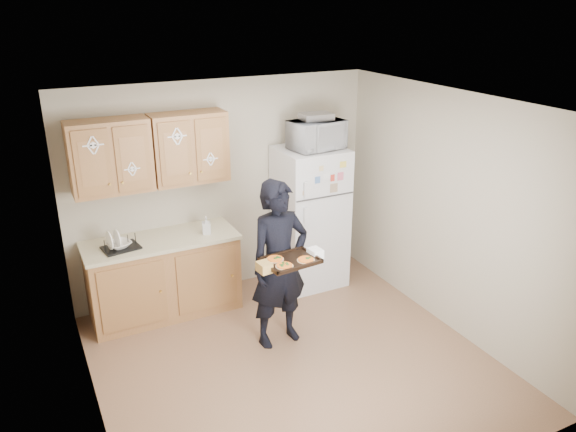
{
  "coord_description": "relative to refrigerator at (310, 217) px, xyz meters",
  "views": [
    {
      "loc": [
        -2.09,
        -4.06,
        3.32
      ],
      "look_at": [
        0.17,
        0.45,
        1.35
      ],
      "focal_mm": 35.0,
      "sensor_mm": 36.0,
      "label": 1
    }
  ],
  "objects": [
    {
      "name": "floor",
      "position": [
        -0.95,
        -1.43,
        -0.85
      ],
      "size": [
        3.6,
        3.6,
        0.0
      ],
      "primitive_type": "plane",
      "color": "brown",
      "rests_on": "ground"
    },
    {
      "name": "ceiling",
      "position": [
        -0.95,
        -1.43,
        1.65
      ],
      "size": [
        3.6,
        3.6,
        0.0
      ],
      "primitive_type": "plane",
      "color": "silver",
      "rests_on": "wall_back"
    },
    {
      "name": "wall_back",
      "position": [
        -0.95,
        0.37,
        0.4
      ],
      "size": [
        3.6,
        0.04,
        2.5
      ],
      "primitive_type": "cube",
      "color": "#ABA18A",
      "rests_on": "floor"
    },
    {
      "name": "wall_front",
      "position": [
        -0.95,
        -3.23,
        0.4
      ],
      "size": [
        3.6,
        0.04,
        2.5
      ],
      "primitive_type": "cube",
      "color": "#ABA18A",
      "rests_on": "floor"
    },
    {
      "name": "wall_left",
      "position": [
        -2.75,
        -1.43,
        0.4
      ],
      "size": [
        0.04,
        3.6,
        2.5
      ],
      "primitive_type": "cube",
      "color": "#ABA18A",
      "rests_on": "floor"
    },
    {
      "name": "wall_right",
      "position": [
        0.85,
        -1.43,
        0.4
      ],
      "size": [
        0.04,
        3.6,
        2.5
      ],
      "primitive_type": "cube",
      "color": "#ABA18A",
      "rests_on": "floor"
    },
    {
      "name": "refrigerator",
      "position": [
        0.0,
        0.0,
        0.0
      ],
      "size": [
        0.75,
        0.7,
        1.7
      ],
      "primitive_type": "cube",
      "color": "silver",
      "rests_on": "floor"
    },
    {
      "name": "base_cabinet",
      "position": [
        -1.8,
        0.05,
        -0.42
      ],
      "size": [
        1.6,
        0.6,
        0.86
      ],
      "primitive_type": "cube",
      "color": "olive",
      "rests_on": "floor"
    },
    {
      "name": "countertop",
      "position": [
        -1.8,
        0.05,
        0.03
      ],
      "size": [
        1.64,
        0.64,
        0.04
      ],
      "primitive_type": "cube",
      "color": "beige",
      "rests_on": "base_cabinet"
    },
    {
      "name": "upper_cab_left",
      "position": [
        -2.2,
        0.18,
        0.98
      ],
      "size": [
        0.8,
        0.33,
        0.75
      ],
      "primitive_type": "cube",
      "color": "olive",
      "rests_on": "wall_back"
    },
    {
      "name": "upper_cab_right",
      "position": [
        -1.38,
        0.18,
        0.98
      ],
      "size": [
        0.8,
        0.33,
        0.75
      ],
      "primitive_type": "cube",
      "color": "olive",
      "rests_on": "wall_back"
    },
    {
      "name": "cereal_box",
      "position": [
        0.52,
        0.24,
        -0.69
      ],
      "size": [
        0.2,
        0.07,
        0.32
      ],
      "primitive_type": "cube",
      "color": "#C58C45",
      "rests_on": "floor"
    },
    {
      "name": "person",
      "position": [
        -0.9,
        -1.01,
        0.01
      ],
      "size": [
        0.67,
        0.47,
        1.73
      ],
      "primitive_type": "imported",
      "rotation": [
        0.0,
        0.0,
        0.1
      ],
      "color": "black",
      "rests_on": "floor"
    },
    {
      "name": "baking_tray",
      "position": [
        -0.93,
        -1.31,
        0.19
      ],
      "size": [
        0.53,
        0.41,
        0.04
      ],
      "primitive_type": "cube",
      "rotation": [
        0.0,
        0.0,
        0.1
      ],
      "color": "black",
      "rests_on": "person"
    },
    {
      "name": "pizza_front_left",
      "position": [
        -1.03,
        -1.41,
        0.21
      ],
      "size": [
        0.17,
        0.17,
        0.02
      ],
      "primitive_type": "cylinder",
      "color": "orange",
      "rests_on": "baking_tray"
    },
    {
      "name": "pizza_front_right",
      "position": [
        -0.8,
        -1.38,
        0.21
      ],
      "size": [
        0.17,
        0.17,
        0.02
      ],
      "primitive_type": "cylinder",
      "color": "orange",
      "rests_on": "baking_tray"
    },
    {
      "name": "pizza_back_left",
      "position": [
        -1.05,
        -1.24,
        0.21
      ],
      "size": [
        0.17,
        0.17,
        0.02
      ],
      "primitive_type": "cylinder",
      "color": "orange",
      "rests_on": "baking_tray"
    },
    {
      "name": "microwave",
      "position": [
        0.04,
        -0.05,
        1.01
      ],
      "size": [
        0.65,
        0.49,
        0.33
      ],
      "primitive_type": "imported",
      "rotation": [
        0.0,
        0.0,
        0.15
      ],
      "color": "silver",
      "rests_on": "refrigerator"
    },
    {
      "name": "foil_pan",
      "position": [
        0.05,
        -0.02,
        1.22
      ],
      "size": [
        0.37,
        0.27,
        0.07
      ],
      "primitive_type": "cube",
      "rotation": [
        0.0,
        0.0,
        -0.08
      ],
      "color": "#ACACB3",
      "rests_on": "microwave"
    },
    {
      "name": "dish_rack",
      "position": [
        -2.23,
        -0.01,
        0.12
      ],
      "size": [
        0.4,
        0.32,
        0.14
      ],
      "primitive_type": "cube",
      "rotation": [
        0.0,
        0.0,
        0.16
      ],
      "color": "black",
      "rests_on": "countertop"
    },
    {
      "name": "bowl",
      "position": [
        -2.24,
        -0.01,
        0.1
      ],
      "size": [
        0.3,
        0.3,
        0.06
      ],
      "primitive_type": "imported",
      "rotation": [
        0.0,
        0.0,
        0.31
      ],
      "color": "white",
      "rests_on": "dish_rack"
    },
    {
      "name": "soap_bottle",
      "position": [
        -1.31,
        -0.03,
        0.15
      ],
      "size": [
        0.11,
        0.11,
        0.2
      ],
      "primitive_type": "imported",
      "rotation": [
        0.0,
        0.0,
        -0.27
      ],
      "color": "silver",
      "rests_on": "countertop"
    }
  ]
}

